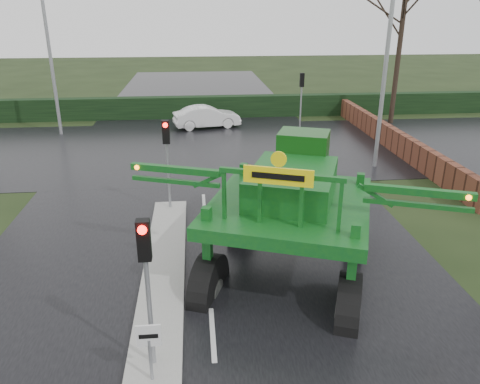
{
  "coord_description": "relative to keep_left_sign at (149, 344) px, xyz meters",
  "views": [
    {
      "loc": [
        -0.24,
        -9.16,
        7.24
      ],
      "look_at": [
        1.06,
        4.13,
        2.0
      ],
      "focal_mm": 35.0,
      "sensor_mm": 36.0,
      "label": 1
    }
  ],
  "objects": [
    {
      "name": "traffic_signal_far",
      "position": [
        7.8,
        21.51,
        1.53
      ],
      "size": [
        0.26,
        0.33,
        3.52
      ],
      "rotation": [
        0.0,
        0.0,
        3.14
      ],
      "color": "gray",
      "rests_on": "ground"
    },
    {
      "name": "brick_wall",
      "position": [
        11.8,
        17.5,
        -0.46
      ],
      "size": [
        0.4,
        20.0,
        1.2
      ],
      "primitive_type": "cube",
      "color": "#592D1E",
      "rests_on": "ground"
    },
    {
      "name": "ground",
      "position": [
        1.3,
        1.5,
        -1.06
      ],
      "size": [
        140.0,
        140.0,
        0.0
      ],
      "primitive_type": "plane",
      "color": "black",
      "rests_on": "ground"
    },
    {
      "name": "crop_sprayer",
      "position": [
        1.36,
        3.6,
        1.42
      ],
      "size": [
        8.83,
        6.99,
        5.24
      ],
      "rotation": [
        0.0,
        0.0,
        -0.36
      ],
      "color": "black",
      "rests_on": "ground"
    },
    {
      "name": "road_cross",
      "position": [
        1.3,
        17.5,
        -1.05
      ],
      "size": [
        80.0,
        12.0,
        0.02
      ],
      "primitive_type": "cube",
      "color": "black",
      "rests_on": "ground"
    },
    {
      "name": "traffic_signal_mid",
      "position": [
        0.0,
        8.99,
        1.53
      ],
      "size": [
        0.26,
        0.33,
        3.52
      ],
      "color": "gray",
      "rests_on": "ground"
    },
    {
      "name": "street_light_left_far",
      "position": [
        -6.89,
        21.5,
        4.93
      ],
      "size": [
        3.85,
        0.3,
        10.0
      ],
      "color": "gray",
      "rests_on": "ground"
    },
    {
      "name": "traffic_signal_near",
      "position": [
        0.0,
        0.49,
        1.53
      ],
      "size": [
        0.26,
        0.33,
        3.52
      ],
      "color": "gray",
      "rests_on": "ground"
    },
    {
      "name": "street_light_right",
      "position": [
        9.49,
        13.5,
        4.93
      ],
      "size": [
        3.85,
        0.3,
        10.0
      ],
      "color": "gray",
      "rests_on": "ground"
    },
    {
      "name": "road_main",
      "position": [
        1.3,
        11.5,
        -1.05
      ],
      "size": [
        14.0,
        80.0,
        0.02
      ],
      "primitive_type": "cube",
      "color": "black",
      "rests_on": "ground"
    },
    {
      "name": "tree_right_far",
      "position": [
        14.3,
        22.5,
        5.44
      ],
      "size": [
        7.0,
        7.0,
        12.05
      ],
      "color": "black",
      "rests_on": "ground"
    },
    {
      "name": "median_island",
      "position": [
        0.0,
        4.5,
        -0.97
      ],
      "size": [
        1.2,
        10.0,
        0.16
      ],
      "primitive_type": "cube",
      "color": "gray",
      "rests_on": "ground"
    },
    {
      "name": "keep_left_sign",
      "position": [
        0.0,
        0.0,
        0.0
      ],
      "size": [
        0.5,
        0.07,
        1.35
      ],
      "color": "gray",
      "rests_on": "ground"
    },
    {
      "name": "hedge_row",
      "position": [
        1.3,
        25.5,
        -0.31
      ],
      "size": [
        44.0,
        0.9,
        1.5
      ],
      "primitive_type": "cube",
      "color": "black",
      "rests_on": "ground"
    },
    {
      "name": "white_sedan",
      "position": [
        1.83,
        22.35,
        -1.06
      ],
      "size": [
        4.47,
        2.28,
        1.4
      ],
      "primitive_type": "imported",
      "rotation": [
        0.0,
        0.0,
        1.77
      ],
      "color": "white",
      "rests_on": "ground"
    }
  ]
}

